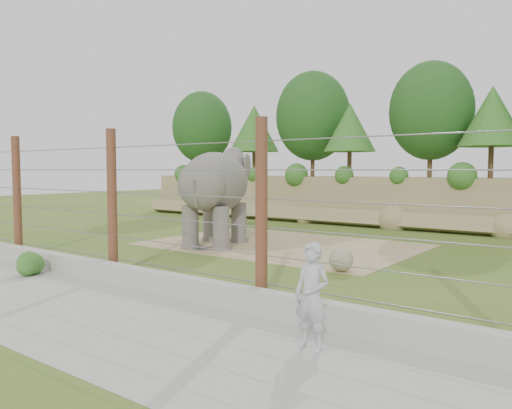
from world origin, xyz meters
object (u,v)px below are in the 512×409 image
Objects in this scene: elephant at (215,197)px; barrier_fence at (112,203)px; zookeeper at (312,296)px; stone_ball at (341,260)px.

barrier_fence is at bearing -95.89° from elephant.
barrier_fence is 11.70× the size of zookeeper.
barrier_fence is at bearing 171.35° from zookeeper.
barrier_fence reaches higher than elephant.
elephant is 0.23× the size of barrier_fence.
elephant reaches higher than zookeeper.
stone_ball is 0.40× the size of zookeeper.
stone_ball is at bearing 41.59° from barrier_fence.
elephant is at bearing 103.95° from barrier_fence.
stone_ball is 6.30m from zookeeper.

